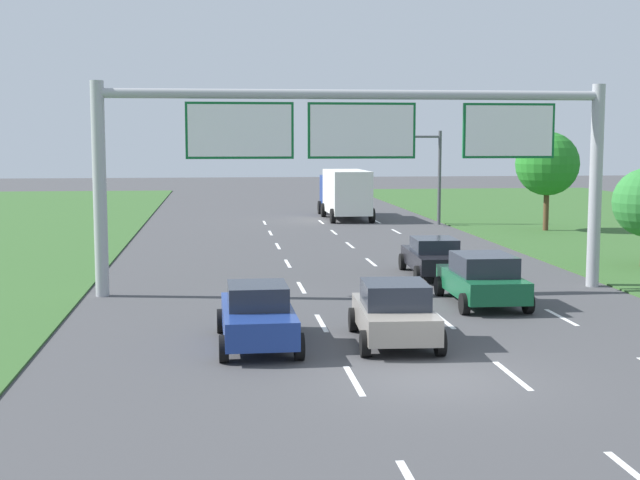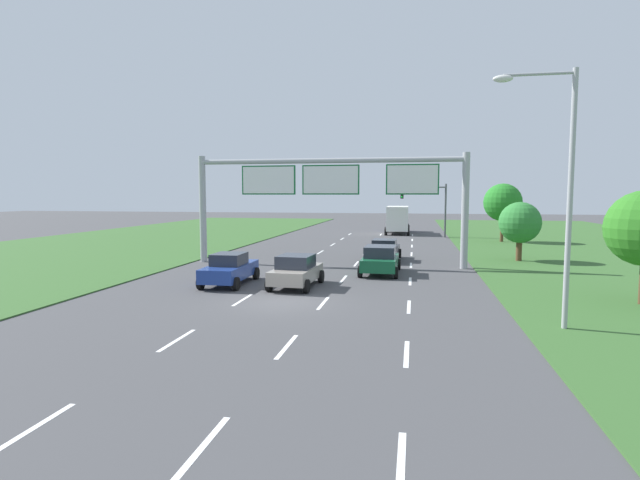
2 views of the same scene
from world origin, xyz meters
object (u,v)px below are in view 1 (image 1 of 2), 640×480
at_px(car_far_ahead, 394,312).
at_px(box_truck, 345,192).
at_px(car_near_red, 258,315).
at_px(car_lead_silver, 482,279).
at_px(sign_gantry, 360,144).
at_px(car_mid_lane, 434,257).
at_px(traffic_light_mast, 408,160).
at_px(roadside_tree_far, 547,164).

bearing_deg(car_far_ahead, box_truck, 86.86).
xyz_separation_m(car_near_red, car_far_ahead, (3.45, -0.11, 0.01)).
xyz_separation_m(car_lead_silver, box_truck, (-0.01, 30.10, 0.89)).
distance_m(car_lead_silver, sign_gantry, 6.09).
distance_m(car_near_red, car_mid_lane, 12.73).
height_order(car_near_red, box_truck, box_truck).
xyz_separation_m(car_lead_silver, traffic_light_mast, (3.11, 25.43, 3.05)).
xyz_separation_m(car_lead_silver, sign_gantry, (-3.42, 2.87, 4.14)).
bearing_deg(car_near_red, traffic_light_mast, 70.32).
xyz_separation_m(car_far_ahead, box_truck, (3.75, 34.96, 0.91)).
xyz_separation_m(box_truck, sign_gantry, (-3.41, -27.23, 3.25)).
relative_size(car_near_red, sign_gantry, 0.25).
bearing_deg(roadside_tree_far, car_near_red, -123.82).
height_order(car_mid_lane, roadside_tree_far, roadside_tree_far).
relative_size(sign_gantry, roadside_tree_far, 3.12).
xyz_separation_m(car_near_red, car_lead_silver, (7.20, 4.75, 0.04)).
relative_size(car_near_red, car_mid_lane, 0.96).
distance_m(box_truck, traffic_light_mast, 6.02).
height_order(car_near_red, car_mid_lane, car_near_red).
bearing_deg(roadside_tree_far, box_truck, 137.28).
height_order(box_truck, sign_gantry, sign_gantry).
bearing_deg(box_truck, car_mid_lane, -90.82).
height_order(car_far_ahead, roadside_tree_far, roadside_tree_far).
distance_m(sign_gantry, traffic_light_mast, 23.51).
relative_size(car_mid_lane, traffic_light_mast, 0.80).
bearing_deg(car_near_red, car_far_ahead, -2.68).
xyz_separation_m(car_near_red, roadside_tree_far, (17.18, 25.64, 2.97)).
height_order(car_near_red, sign_gantry, sign_gantry).
bearing_deg(car_lead_silver, sign_gantry, 140.83).
distance_m(car_near_red, sign_gantry, 9.48).
xyz_separation_m(sign_gantry, traffic_light_mast, (6.53, 22.56, -1.09)).
bearing_deg(car_near_red, sign_gantry, 62.79).
xyz_separation_m(car_lead_silver, car_mid_lane, (-0.10, 5.81, -0.08)).
xyz_separation_m(car_far_ahead, sign_gantry, (0.33, 7.74, 4.17)).
height_order(car_lead_silver, sign_gantry, sign_gantry).
bearing_deg(traffic_light_mast, car_lead_silver, -96.97).
bearing_deg(traffic_light_mast, car_near_red, -108.86).
relative_size(car_near_red, car_far_ahead, 1.07).
bearing_deg(car_far_ahead, car_lead_silver, 55.34).
height_order(sign_gantry, traffic_light_mast, sign_gantry).
bearing_deg(traffic_light_mast, roadside_tree_far, -33.49).
distance_m(car_far_ahead, box_truck, 35.18).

